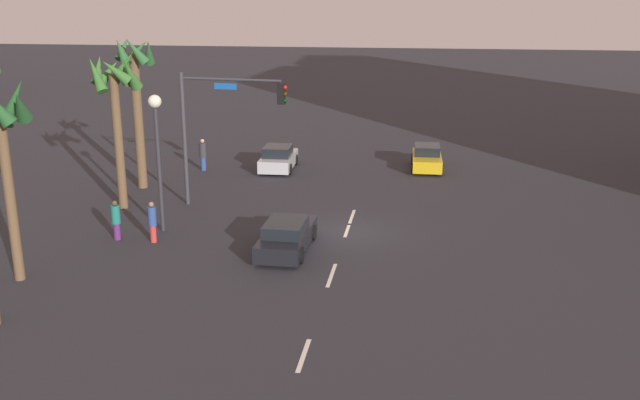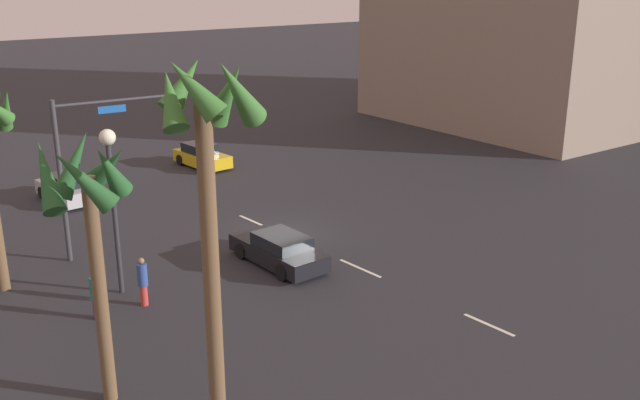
{
  "view_description": "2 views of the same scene",
  "coord_description": "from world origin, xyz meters",
  "px_view_note": "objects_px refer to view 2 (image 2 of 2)",
  "views": [
    {
      "loc": [
        -29.02,
        -3.15,
        9.97
      ],
      "look_at": [
        -1.86,
        0.91,
        1.94
      ],
      "focal_mm": 39.58,
      "sensor_mm": 36.0,
      "label": 1
    },
    {
      "loc": [
        -23.09,
        17.4,
        10.78
      ],
      "look_at": [
        -2.69,
        0.03,
        2.22
      ],
      "focal_mm": 39.23,
      "sensor_mm": 36.0,
      "label": 2
    }
  ],
  "objects_px": {
    "streetlamp": "(111,180)",
    "pedestrian_2": "(143,280)",
    "car_2": "(68,188)",
    "traffic_signal": "(103,148)",
    "pedestrian_1": "(96,294)",
    "car_1": "(202,156)",
    "palm_tree_3": "(208,165)",
    "car_0": "(279,250)",
    "palm_tree_1": "(86,203)"
  },
  "relations": [
    {
      "from": "car_1",
      "to": "palm_tree_3",
      "type": "height_order",
      "value": "palm_tree_3"
    },
    {
      "from": "car_0",
      "to": "car_2",
      "type": "height_order",
      "value": "car_2"
    },
    {
      "from": "pedestrian_1",
      "to": "car_0",
      "type": "bearing_deg",
      "value": -91.76
    },
    {
      "from": "palm_tree_1",
      "to": "pedestrian_1",
      "type": "bearing_deg",
      "value": -20.9
    },
    {
      "from": "palm_tree_1",
      "to": "car_0",
      "type": "bearing_deg",
      "value": -64.15
    },
    {
      "from": "pedestrian_2",
      "to": "palm_tree_1",
      "type": "height_order",
      "value": "palm_tree_1"
    },
    {
      "from": "streetlamp",
      "to": "pedestrian_1",
      "type": "height_order",
      "value": "streetlamp"
    },
    {
      "from": "pedestrian_2",
      "to": "palm_tree_3",
      "type": "distance_m",
      "value": 10.36
    },
    {
      "from": "streetlamp",
      "to": "car_1",
      "type": "bearing_deg",
      "value": -40.66
    },
    {
      "from": "car_1",
      "to": "palm_tree_1",
      "type": "relative_size",
      "value": 0.55
    },
    {
      "from": "car_2",
      "to": "pedestrian_1",
      "type": "xyz_separation_m",
      "value": [
        -13.16,
        4.21,
        0.23
      ]
    },
    {
      "from": "traffic_signal",
      "to": "pedestrian_1",
      "type": "bearing_deg",
      "value": 150.85
    },
    {
      "from": "palm_tree_3",
      "to": "car_1",
      "type": "bearing_deg",
      "value": -30.25
    },
    {
      "from": "traffic_signal",
      "to": "pedestrian_1",
      "type": "height_order",
      "value": "traffic_signal"
    },
    {
      "from": "pedestrian_1",
      "to": "palm_tree_3",
      "type": "height_order",
      "value": "palm_tree_3"
    },
    {
      "from": "car_1",
      "to": "streetlamp",
      "type": "relative_size",
      "value": 0.67
    },
    {
      "from": "streetlamp",
      "to": "pedestrian_2",
      "type": "bearing_deg",
      "value": -174.44
    },
    {
      "from": "car_0",
      "to": "car_1",
      "type": "relative_size",
      "value": 1.13
    },
    {
      "from": "car_1",
      "to": "pedestrian_1",
      "type": "relative_size",
      "value": 2.33
    },
    {
      "from": "streetlamp",
      "to": "car_0",
      "type": "bearing_deg",
      "value": -105.48
    },
    {
      "from": "car_0",
      "to": "pedestrian_2",
      "type": "distance_m",
      "value": 5.71
    },
    {
      "from": "car_1",
      "to": "car_2",
      "type": "xyz_separation_m",
      "value": [
        -1.48,
        8.66,
        0.02
      ]
    },
    {
      "from": "pedestrian_2",
      "to": "traffic_signal",
      "type": "bearing_deg",
      "value": -13.85
    },
    {
      "from": "car_1",
      "to": "palm_tree_3",
      "type": "relative_size",
      "value": 0.42
    },
    {
      "from": "car_0",
      "to": "car_1",
      "type": "height_order",
      "value": "car_1"
    },
    {
      "from": "car_0",
      "to": "palm_tree_1",
      "type": "height_order",
      "value": "palm_tree_1"
    },
    {
      "from": "streetlamp",
      "to": "palm_tree_3",
      "type": "height_order",
      "value": "palm_tree_3"
    },
    {
      "from": "car_2",
      "to": "pedestrian_1",
      "type": "bearing_deg",
      "value": 162.26
    },
    {
      "from": "traffic_signal",
      "to": "streetlamp",
      "type": "bearing_deg",
      "value": 159.4
    },
    {
      "from": "streetlamp",
      "to": "car_2",
      "type": "bearing_deg",
      "value": -13.02
    },
    {
      "from": "pedestrian_1",
      "to": "pedestrian_2",
      "type": "distance_m",
      "value": 1.64
    },
    {
      "from": "pedestrian_2",
      "to": "palm_tree_1",
      "type": "distance_m",
      "value": 7.33
    },
    {
      "from": "car_0",
      "to": "palm_tree_1",
      "type": "xyz_separation_m",
      "value": [
        -4.41,
        9.11,
        4.94
      ]
    },
    {
      "from": "car_2",
      "to": "traffic_signal",
      "type": "distance_m",
      "value": 8.77
    },
    {
      "from": "car_0",
      "to": "palm_tree_1",
      "type": "bearing_deg",
      "value": 115.85
    },
    {
      "from": "car_2",
      "to": "palm_tree_1",
      "type": "relative_size",
      "value": 0.55
    },
    {
      "from": "car_1",
      "to": "palm_tree_1",
      "type": "height_order",
      "value": "palm_tree_1"
    },
    {
      "from": "palm_tree_3",
      "to": "traffic_signal",
      "type": "bearing_deg",
      "value": -14.19
    },
    {
      "from": "car_1",
      "to": "traffic_signal",
      "type": "relative_size",
      "value": 0.62
    },
    {
      "from": "car_2",
      "to": "pedestrian_2",
      "type": "height_order",
      "value": "pedestrian_2"
    },
    {
      "from": "pedestrian_1",
      "to": "car_2",
      "type": "bearing_deg",
      "value": -17.74
    },
    {
      "from": "traffic_signal",
      "to": "palm_tree_1",
      "type": "xyz_separation_m",
      "value": [
        -9.95,
        4.74,
        1.17
      ]
    },
    {
      "from": "car_1",
      "to": "car_0",
      "type": "bearing_deg",
      "value": 159.58
    },
    {
      "from": "pedestrian_1",
      "to": "pedestrian_2",
      "type": "relative_size",
      "value": 0.98
    },
    {
      "from": "pedestrian_1",
      "to": "palm_tree_1",
      "type": "bearing_deg",
      "value": 159.1
    },
    {
      "from": "car_2",
      "to": "pedestrian_1",
      "type": "height_order",
      "value": "pedestrian_1"
    },
    {
      "from": "car_0",
      "to": "car_1",
      "type": "bearing_deg",
      "value": -20.42
    },
    {
      "from": "palm_tree_1",
      "to": "car_2",
      "type": "bearing_deg",
      "value": -18.58
    },
    {
      "from": "car_0",
      "to": "pedestrian_2",
      "type": "relative_size",
      "value": 2.56
    },
    {
      "from": "streetlamp",
      "to": "pedestrian_2",
      "type": "xyz_separation_m",
      "value": [
        -1.47,
        -0.14,
        -3.27
      ]
    }
  ]
}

